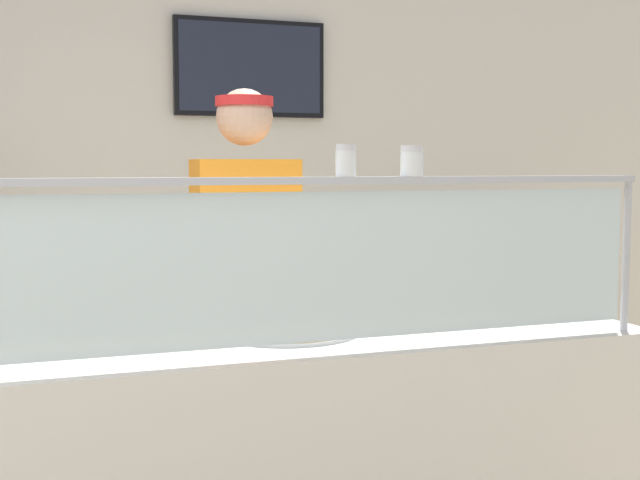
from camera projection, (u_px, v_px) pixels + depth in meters
The scene contains 9 objects.
shop_rear_unit at pixel (180, 186), 4.70m from camera, with size 6.54×0.13×2.70m.
sneeze_guard at pixel (340, 244), 2.31m from camera, with size 1.97×0.06×0.50m.
pizza_tray at pixel (287, 327), 2.64m from camera, with size 0.47×0.47×0.04m.
pizza_server at pixel (297, 321), 2.63m from camera, with size 0.07×0.28×0.01m, color #ADAFB7.
parmesan_shaker at pixel (346, 163), 2.30m from camera, with size 0.06×0.06×0.09m.
pepper_flake_shaker at pixel (412, 163), 2.36m from camera, with size 0.07×0.07×0.09m.
worker_figure at pixel (247, 291), 3.12m from camera, with size 0.41×0.50×1.76m.
prep_shelf at pixel (471, 341), 4.86m from camera, with size 0.70×0.55×0.91m, color #B7BABF.
pizza_box_stack at pixel (471, 253), 4.81m from camera, with size 0.45×0.44×0.14m.
Camera 1 is at (0.25, -2.09, 1.48)m, focal length 46.74 mm.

